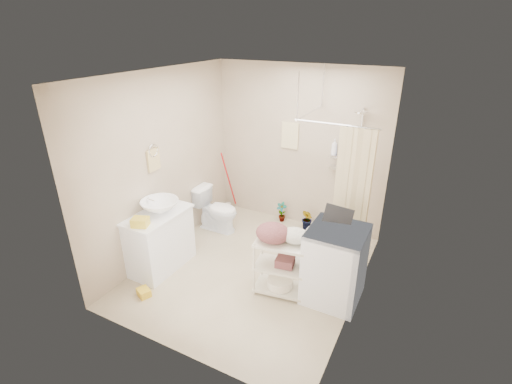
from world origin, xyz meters
TOP-DOWN VIEW (x-y plane):
  - floor at (0.00, 0.00)m, footprint 3.20×3.20m
  - ceiling at (0.00, 0.00)m, footprint 2.80×3.20m
  - wall_back at (0.00, 1.60)m, footprint 2.80×0.04m
  - wall_front at (0.00, -1.60)m, footprint 2.80×0.04m
  - wall_left at (-1.40, 0.00)m, footprint 0.04×3.20m
  - wall_right at (1.40, 0.00)m, footprint 0.04×3.20m
  - vanity at (-1.16, -0.49)m, footprint 0.54×0.95m
  - sink at (-1.14, -0.43)m, footprint 0.54×0.54m
  - counter_basket at (-1.11, -0.84)m, footprint 0.24×0.22m
  - floor_basket at (-0.95, -1.10)m, footprint 0.30×0.27m
  - toilet at (-1.04, 0.75)m, footprint 0.70×0.40m
  - mop at (-1.27, 1.46)m, footprint 0.12×0.12m
  - potted_plant_a at (-0.21, 1.47)m, footprint 0.20×0.15m
  - potted_plant_b at (0.29, 1.40)m, footprint 0.26×0.26m
  - hanging_towel at (-0.15, 1.58)m, footprint 0.28×0.03m
  - towel_ring at (-1.38, -0.20)m, footprint 0.04×0.22m
  - tp_holder at (-1.36, 0.05)m, footprint 0.08×0.12m
  - shower at (0.85, 1.05)m, footprint 1.10×1.10m
  - shampoo_bottle_a at (0.59, 1.52)m, footprint 0.10×0.10m
  - shampoo_bottle_b at (0.73, 1.51)m, footprint 0.10×0.10m
  - washing_machine at (1.14, -0.02)m, footprint 0.65×0.67m
  - laundry_rack at (0.52, -0.23)m, footprint 0.68×0.46m
  - ironing_board at (1.03, 0.02)m, footprint 0.35×0.15m

SIDE VIEW (x-z plane):
  - floor at x=0.00m, z-range 0.00..0.00m
  - floor_basket at x=-0.95m, z-range 0.00..0.13m
  - potted_plant_a at x=-0.21m, z-range 0.00..0.35m
  - potted_plant_b at x=0.29m, z-range 0.00..0.37m
  - toilet at x=-1.04m, z-range 0.00..0.72m
  - vanity at x=-1.16m, z-range 0.00..0.83m
  - laundry_rack at x=0.52m, z-range 0.00..0.87m
  - washing_machine at x=1.14m, z-range 0.00..0.95m
  - mop at x=-1.27m, z-range 0.00..1.10m
  - ironing_board at x=1.03m, z-range 0.00..1.19m
  - tp_holder at x=-1.36m, z-range 0.65..0.79m
  - counter_basket at x=-1.11m, z-range 0.83..0.94m
  - sink at x=-1.14m, z-range 0.83..1.00m
  - shower at x=0.85m, z-range 0.00..2.10m
  - wall_back at x=0.00m, z-range 0.00..2.60m
  - wall_front at x=0.00m, z-range 0.00..2.60m
  - wall_left at x=-1.40m, z-range 0.00..2.60m
  - wall_right at x=1.40m, z-range 0.00..2.60m
  - shampoo_bottle_b at x=0.73m, z-range 1.32..1.51m
  - shampoo_bottle_a at x=0.59m, z-range 1.32..1.55m
  - towel_ring at x=-1.38m, z-range 1.30..1.64m
  - hanging_towel at x=-0.15m, z-range 1.29..1.71m
  - ceiling at x=0.00m, z-range 2.58..2.62m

